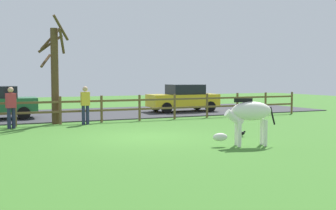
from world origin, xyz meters
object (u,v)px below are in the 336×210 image
Objects in this scene: parked_car_yellow at (183,98)px; visitor_right_of_tree at (11,106)px; bare_tree at (55,71)px; zebra at (248,115)px; visitor_left_of_tree at (85,103)px; crow_on_grass at (243,133)px.

visitor_right_of_tree is at bearing -158.16° from parked_car_yellow.
bare_tree is 2.51m from visitor_right_of_tree.
bare_tree is 9.37m from zebra.
bare_tree reaches higher than visitor_left_of_tree.
visitor_left_of_tree is (-6.57, -3.71, 0.06)m from parked_car_yellow.
visitor_left_of_tree reaches higher than zebra.
parked_car_yellow is at bearing 72.76° from zebra.
visitor_left_of_tree reaches higher than crow_on_grass.
visitor_right_of_tree is at bearing -152.93° from bare_tree.
bare_tree is at bearing 143.08° from visitor_left_of_tree.
crow_on_grass is (0.92, 1.59, -0.80)m from zebra.
visitor_left_of_tree is (-4.03, 5.82, 0.78)m from crow_on_grass.
visitor_right_of_tree is at bearing 129.92° from zebra.
visitor_right_of_tree reaches higher than crow_on_grass.
bare_tree is at bearing 127.73° from crow_on_grass.
visitor_left_of_tree is at bearing 2.18° from visitor_right_of_tree.
zebra is at bearing -107.24° from parked_car_yellow.
bare_tree is at bearing 117.18° from zebra.
visitor_right_of_tree is (-9.55, -3.83, 0.06)m from parked_car_yellow.
bare_tree reaches higher than visitor_right_of_tree.
crow_on_grass is 9.08m from visitor_right_of_tree.
zebra is at bearing -119.96° from crow_on_grass.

